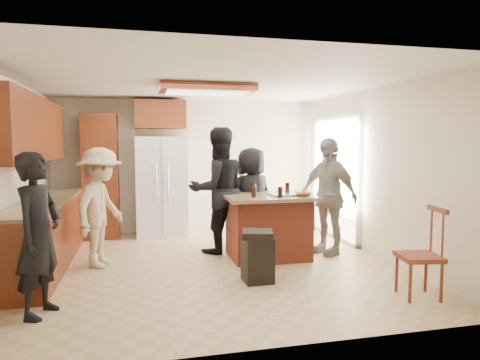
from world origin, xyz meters
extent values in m
plane|color=tan|center=(0.00, 0.00, 0.00)|extent=(5.00, 5.00, 0.00)
plane|color=white|center=(0.00, 0.00, 2.50)|extent=(5.00, 5.00, 0.00)
plane|color=beige|center=(0.00, 2.50, 1.25)|extent=(5.00, 0.00, 5.00)
plane|color=beige|center=(0.00, -2.50, 1.25)|extent=(5.00, 0.00, 5.00)
plane|color=beige|center=(-2.50, 0.00, 1.25)|extent=(0.00, 5.00, 5.00)
plane|color=beige|center=(2.50, 0.00, 1.25)|extent=(0.00, 5.00, 5.00)
cube|color=white|center=(2.48, 1.20, 1.05)|extent=(0.02, 1.60, 2.10)
cube|color=white|center=(2.46, 1.20, 1.05)|extent=(0.08, 1.72, 2.10)
cube|color=maroon|center=(0.00, 0.20, 2.44)|extent=(1.30, 0.70, 0.10)
cube|color=white|center=(0.00, 0.20, 2.38)|extent=(1.10, 0.50, 0.02)
cube|color=olive|center=(4.00, 1.20, -0.05)|extent=(3.00, 3.00, 0.10)
cube|color=#593319|center=(4.70, 1.80, 1.00)|extent=(1.40, 1.60, 2.00)
imported|color=black|center=(-1.90, -1.32, 0.80)|extent=(0.60, 0.70, 1.61)
imported|color=black|center=(0.25, 0.69, 0.97)|extent=(1.05, 0.78, 1.93)
imported|color=black|center=(0.80, 0.77, 0.81)|extent=(0.92, 0.76, 1.62)
imported|color=gray|center=(1.85, 0.23, 0.89)|extent=(0.92, 1.17, 1.77)
imported|color=tan|center=(-1.45, 0.30, 0.81)|extent=(0.86, 1.16, 1.63)
cube|color=maroon|center=(-2.20, 0.40, 0.44)|extent=(0.60, 3.00, 0.88)
cube|color=#846B4C|center=(-2.20, 0.40, 0.90)|extent=(0.64, 3.00, 0.04)
cube|color=maroon|center=(-2.33, 0.40, 1.88)|extent=(0.35, 3.00, 0.85)
cube|color=maroon|center=(-1.60, 2.20, 1.10)|extent=(0.60, 0.60, 2.20)
cube|color=maroon|center=(-0.55, 2.20, 2.20)|extent=(0.90, 0.60, 0.50)
cube|color=white|center=(-0.55, 2.12, 0.90)|extent=(0.90, 0.72, 1.80)
cube|color=gray|center=(-0.55, 1.75, 0.90)|extent=(0.01, 0.01, 1.71)
cylinder|color=silver|center=(-0.65, 1.73, 0.99)|extent=(0.02, 0.02, 0.70)
cylinder|color=silver|center=(-0.45, 1.73, 0.99)|extent=(0.02, 0.02, 0.70)
cube|color=#9D3E28|center=(0.90, 0.21, 0.44)|extent=(1.10, 0.85, 0.88)
cube|color=#917953|center=(0.90, 0.21, 0.91)|extent=(1.28, 1.03, 0.05)
cube|color=silver|center=(1.15, 0.16, 0.94)|extent=(0.48, 0.38, 0.02)
imported|color=brown|center=(1.35, -0.04, 0.96)|extent=(0.23, 0.23, 0.05)
cylinder|color=black|center=(0.63, 0.01, 1.01)|extent=(0.07, 0.07, 0.15)
cylinder|color=black|center=(0.74, 0.44, 1.01)|extent=(0.07, 0.07, 0.15)
cylinder|color=black|center=(1.30, 0.48, 1.01)|extent=(0.07, 0.07, 0.15)
cylinder|color=black|center=(0.99, -0.09, 1.01)|extent=(0.07, 0.07, 0.15)
cube|color=black|center=(0.45, -0.83, 0.28)|extent=(0.35, 0.35, 0.55)
cube|color=black|center=(0.45, -0.83, 0.59)|extent=(0.44, 0.44, 0.08)
cube|color=maroon|center=(2.03, -1.74, 0.45)|extent=(0.49, 0.49, 0.05)
cylinder|color=maroon|center=(1.83, -1.88, 0.22)|extent=(0.04, 0.04, 0.44)
cylinder|color=maroon|center=(2.17, -1.94, 0.22)|extent=(0.04, 0.04, 0.44)
cylinder|color=maroon|center=(1.89, -1.55, 0.22)|extent=(0.04, 0.04, 0.44)
cylinder|color=maroon|center=(2.23, -1.60, 0.22)|extent=(0.04, 0.04, 0.44)
cube|color=maroon|center=(2.22, -1.77, 0.97)|extent=(0.11, 0.40, 0.05)
cylinder|color=maroon|center=(2.20, -1.89, 0.72)|extent=(0.03, 0.03, 0.50)
cylinder|color=maroon|center=(2.24, -1.66, 0.72)|extent=(0.03, 0.03, 0.50)
camera|label=1|loc=(-0.92, -5.75, 1.69)|focal=32.00mm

